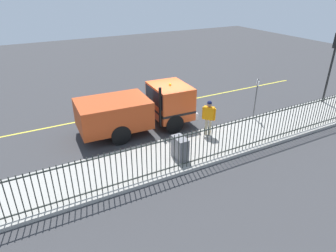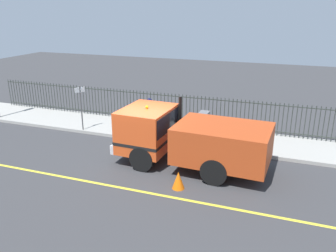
# 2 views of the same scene
# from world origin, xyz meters

# --- Properties ---
(ground_plane) EXTENTS (55.71, 55.71, 0.00)m
(ground_plane) POSITION_xyz_m (0.00, 0.00, 0.00)
(ground_plane) COLOR #38383A
(ground_plane) RESTS_ON ground
(sidewalk_slab) EXTENTS (2.76, 25.32, 0.15)m
(sidewalk_slab) POSITION_xyz_m (3.21, 0.00, 0.07)
(sidewalk_slab) COLOR #A3A099
(sidewalk_slab) RESTS_ON ground
(lane_marking) EXTENTS (0.12, 22.79, 0.01)m
(lane_marking) POSITION_xyz_m (-2.35, 0.00, 0.00)
(lane_marking) COLOR yellow
(lane_marking) RESTS_ON ground
(work_truck) EXTENTS (2.59, 5.93, 2.47)m
(work_truck) POSITION_xyz_m (0.10, -1.68, 1.23)
(work_truck) COLOR #D84C1E
(work_truck) RESTS_ON ground
(worker_standing) EXTENTS (0.53, 0.50, 1.78)m
(worker_standing) POSITION_xyz_m (2.45, 0.71, 1.23)
(worker_standing) COLOR orange
(worker_standing) RESTS_ON sidewalk_slab
(iron_fence) EXTENTS (0.04, 21.56, 1.59)m
(iron_fence) POSITION_xyz_m (4.36, -0.00, 0.95)
(iron_fence) COLOR #2D332D
(iron_fence) RESTS_ON sidewalk_slab
(utility_cabinet) EXTENTS (0.79, 0.44, 0.98)m
(utility_cabinet) POSITION_xyz_m (3.66, -1.57, 0.64)
(utility_cabinet) COLOR slate
(utility_cabinet) RESTS_ON sidewalk_slab
(traffic_cone) EXTENTS (0.43, 0.43, 0.61)m
(traffic_cone) POSITION_xyz_m (-1.71, -2.08, 0.31)
(traffic_cone) COLOR orange
(traffic_cone) RESTS_ON ground
(street_sign) EXTENTS (0.44, 0.30, 2.20)m
(street_sign) POSITION_xyz_m (1.96, 4.07, 1.53)
(street_sign) COLOR #4C4C4C
(street_sign) RESTS_ON sidewalk_slab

